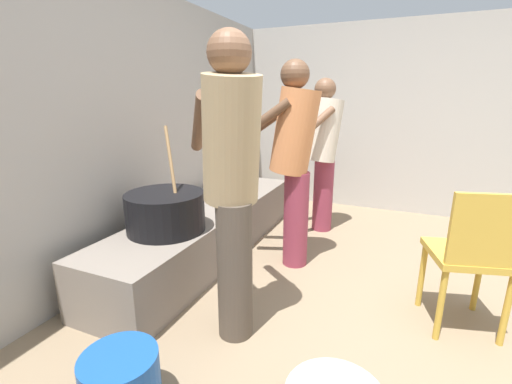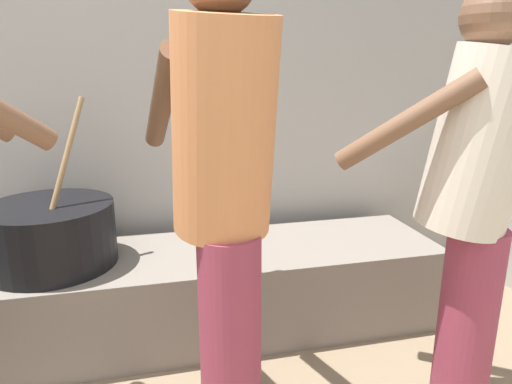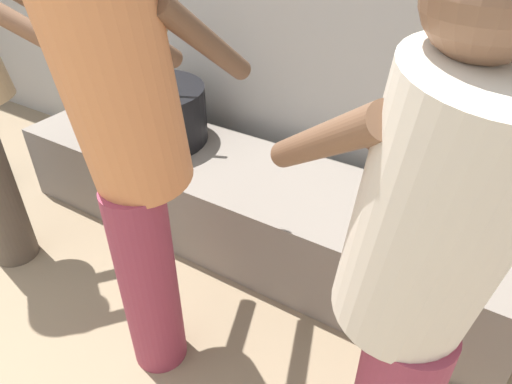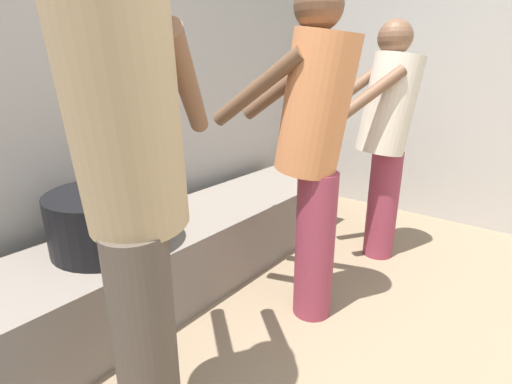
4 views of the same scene
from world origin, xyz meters
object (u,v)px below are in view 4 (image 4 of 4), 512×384
cook_in_orange_shirt (314,141)px  cook_in_tan_shirt (131,178)px  cooking_pot_main (109,219)px  cook_in_cream_shirt (386,131)px

cook_in_orange_shirt → cook_in_tan_shirt: (-0.96, 0.04, 0.04)m
cooking_pot_main → cook_in_tan_shirt: bearing=-113.6°
cooking_pot_main → cook_in_cream_shirt: cook_in_cream_shirt is taller
cook_in_orange_shirt → cooking_pot_main: bearing=131.7°
cook_in_cream_shirt → cooking_pot_main: bearing=152.7°
cook_in_orange_shirt → cook_in_tan_shirt: bearing=177.6°
cooking_pot_main → cook_in_orange_shirt: 1.05m
cook_in_cream_shirt → cook_in_tan_shirt: cook_in_tan_shirt is taller
cook_in_cream_shirt → cook_in_orange_shirt: bearing=177.4°
cook_in_tan_shirt → cooking_pot_main: bearing=66.4°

